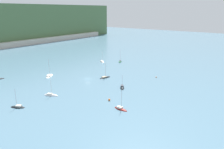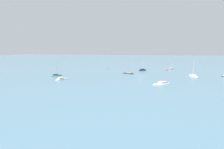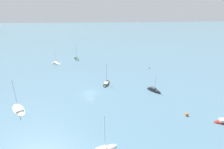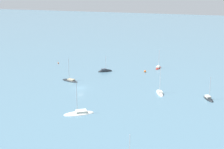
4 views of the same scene
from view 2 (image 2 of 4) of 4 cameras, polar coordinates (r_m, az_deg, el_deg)
The scene contains 10 objects.
ground_plane at distance 93.55m, azimuth 9.20°, elevation -0.40°, with size 600.00×600.00×0.00m, color slate.
sailboat_0 at distance 73.48m, azimuth 15.90°, elevation -2.95°, with size 8.53×7.15×10.39m.
sailboat_1 at distance 100.20m, azimuth 5.33°, elevation 0.30°, with size 7.33×3.80×9.18m.
sailboat_2 at distance 96.66m, azimuth -17.66°, elevation -0.36°, with size 6.41×4.47×9.41m.
sailboat_3 at distance 116.22m, azimuth 9.93°, elevation 1.33°, with size 5.94×4.96×7.60m.
sailboat_4 at distance 99.97m, azimuth 25.04°, elevation -0.47°, with size 4.27×6.73×9.60m.
sailboat_5 at distance 84.13m, azimuth -16.10°, elevation -1.55°, with size 5.15×6.36×8.47m.
sailboat_6 at distance 129.96m, azimuth 18.76°, elevation 1.77°, with size 2.19×5.88×8.47m.
mooring_buoy_2 at distance 121.27m, azimuth 17.47°, elevation 1.52°, with size 0.86×0.86×0.86m.
mooring_buoy_3 at distance 124.85m, azimuth -1.49°, elevation 2.03°, with size 0.56×0.56×0.56m.
Camera 2 is at (-3.36, 92.40, 14.19)m, focal length 28.00 mm.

